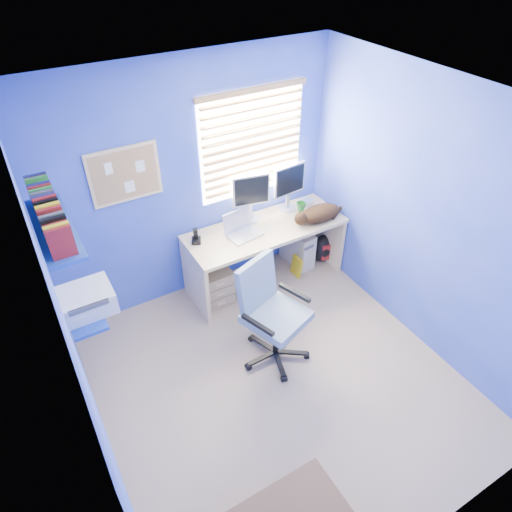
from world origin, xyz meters
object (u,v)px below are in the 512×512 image
cat (320,213)px  tower_pc (297,247)px  desk (265,255)px  laptop (244,226)px  office_chair (272,325)px

cat → tower_pc: size_ratio=1.06×
desk → tower_pc: bearing=11.5°
desk → tower_pc: 0.55m
laptop → office_chair: size_ratio=0.32×
cat → office_chair: office_chair is taller
laptop → cat: bearing=-18.4°
desk → office_chair: bearing=-117.9°
laptop → office_chair: (-0.24, -0.93, -0.46)m
laptop → tower_pc: laptop is taller
desk → office_chair: office_chair is taller
cat → office_chair: bearing=-144.3°
desk → cat: (0.58, -0.17, 0.46)m
office_chair → laptop: bearing=75.8°
tower_pc → cat: bearing=-82.5°
cat → tower_pc: bearing=103.1°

